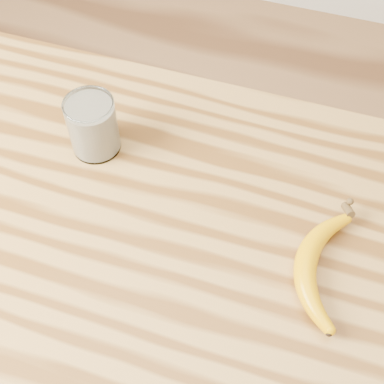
% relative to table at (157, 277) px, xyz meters
% --- Properties ---
extents(room, '(4.04, 4.04, 2.70)m').
position_rel_table_xyz_m(room, '(0.00, 0.00, 0.58)').
color(room, olive).
rests_on(room, ground).
extents(table, '(1.20, 0.80, 0.90)m').
position_rel_table_xyz_m(table, '(0.00, 0.00, 0.00)').
color(table, olive).
rests_on(table, ground).
extents(smoothie_glass, '(0.09, 0.09, 0.11)m').
position_rel_table_xyz_m(smoothie_glass, '(-0.17, 0.16, 0.18)').
color(smoothie_glass, white).
rests_on(smoothie_glass, table).
extents(banana, '(0.12, 0.30, 0.04)m').
position_rel_table_xyz_m(banana, '(0.25, 0.03, 0.15)').
color(banana, '#D79300').
rests_on(banana, table).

